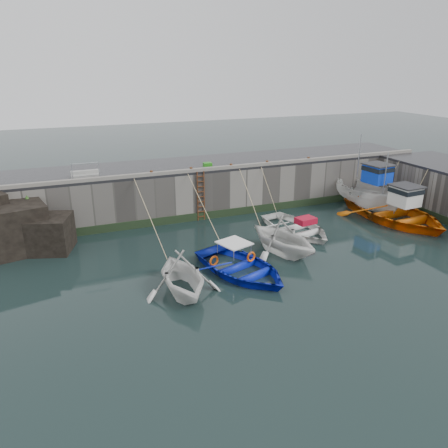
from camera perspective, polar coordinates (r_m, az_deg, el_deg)
name	(u,v)px	position (r m, az deg, el deg)	size (l,w,h in m)	color
ground	(312,281)	(20.80, 11.46, -7.32)	(120.00, 120.00, 0.00)	black
quay_back	(216,185)	(30.72, -1.07, 5.13)	(30.00, 5.00, 3.00)	slate
road_back	(216,163)	(30.35, -1.09, 8.01)	(30.00, 5.00, 0.16)	black
kerb_back	(229,167)	(28.18, 0.62, 7.44)	(30.00, 0.30, 0.20)	slate
algae_back	(230,212)	(28.82, 0.75, 1.52)	(30.00, 0.08, 0.50)	black
rock_outcrop	(12,228)	(25.79, -25.95, -0.49)	(5.85, 4.24, 3.41)	black
ladder	(201,196)	(27.70, -3.03, 3.62)	(0.51, 0.08, 3.20)	#3F1E0F
boat_near_white	(182,292)	(19.59, -5.45, -8.80)	(3.62, 4.19, 2.21)	silver
boat_near_white_rope	(153,246)	(24.51, -9.25, -2.83)	(0.04, 6.74, 3.10)	tan
boat_near_blue	(241,273)	(21.13, 2.21, -6.44)	(3.92, 5.49, 1.14)	#0C1EB5
boat_near_blue_rope	(204,236)	(25.60, -2.59, -1.55)	(0.04, 6.10, 3.10)	tan
boat_near_blacktrim	(282,252)	(23.58, 7.57, -3.67)	(3.84, 4.45, 2.35)	silver
boat_near_blacktrim_rope	(247,225)	(27.31, 2.96, -0.14)	(0.04, 4.82, 3.10)	tan
boat_near_navy	(296,232)	(26.52, 9.37, -1.02)	(3.78, 5.29, 1.10)	white
boat_near_navy_rope	(270,215)	(29.25, 6.01, 1.17)	(0.04, 3.11, 3.10)	tan
boat_far_white	(369,195)	(31.74, 18.36, 3.65)	(2.94, 6.26, 5.33)	silver
boat_far_orange	(395,213)	(29.99, 21.47, 1.33)	(5.85, 7.83, 4.55)	#DC610B
fish_crate	(208,165)	(28.48, -2.17, 7.70)	(0.53, 0.41, 0.32)	#238217
railing	(85,174)	(27.23, -17.68, 6.26)	(1.60, 1.05, 1.00)	#A5A8AD
bollard_a	(152,173)	(26.79, -9.45, 6.59)	(0.18, 0.18, 0.28)	#3F1E0F
bollard_b	(191,169)	(27.42, -4.32, 7.12)	(0.18, 0.18, 0.28)	#3F1E0F
bollard_c	(231,166)	(28.33, 0.92, 7.60)	(0.18, 0.18, 0.28)	#3F1E0F
bollard_d	(267,163)	(29.42, 5.64, 7.97)	(0.18, 0.18, 0.28)	#3F1E0F
bollard_e	(308,159)	(31.00, 10.96, 8.33)	(0.18, 0.18, 0.28)	#3F1E0F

